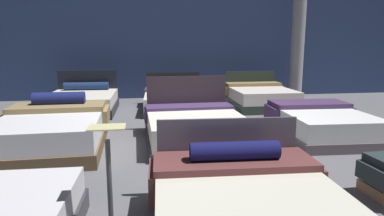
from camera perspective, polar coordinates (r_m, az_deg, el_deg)
The scene contains 11 objects.
ground_plane at distance 5.68m, azimuth 0.43°, elevation -5.97°, with size 18.00×18.00×0.02m, color #5B5B60.
showroom_back_wall at distance 10.46m, azimuth -4.05°, elevation 11.37°, with size 18.00×0.06×3.50m, color navy.
bed_1 at distance 2.88m, azimuth 9.99°, elevation -17.78°, with size 1.73×2.13×0.86m.
bed_3 at distance 5.69m, azimuth -22.97°, elevation -3.66°, with size 1.70×2.13×0.82m.
bed_4 at distance 5.67m, azimuth 0.53°, elevation -3.29°, with size 1.70×1.99×1.04m.
bed_5 at distance 6.37m, azimuth 21.34°, elevation -2.47°, with size 1.60×1.99×0.55m.
bed_6 at distance 8.62m, azimuth -18.42°, elevation 0.97°, with size 1.68×2.03×0.96m.
bed_7 at distance 8.55m, azimuth -2.94°, elevation 1.39°, with size 1.71×2.18×0.88m.
bed_8 at distance 9.01m, azimuth 11.62°, elevation 1.84°, with size 1.68×1.94×0.90m.
price_sign at distance 2.82m, azimuth -13.89°, elevation -15.51°, with size 0.28×0.24×1.01m.
support_pillar at distance 10.74m, azimuth 17.77°, elevation 10.88°, with size 0.40×0.40×3.50m, color #99999E.
Camera 1 is at (-0.87, -5.38, 1.62)m, focal length 30.93 mm.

